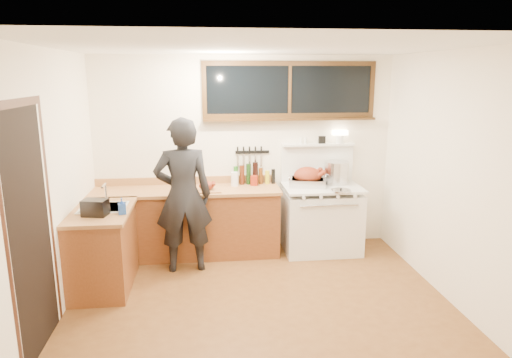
{
  "coord_description": "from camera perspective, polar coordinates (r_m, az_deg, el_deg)",
  "views": [
    {
      "loc": [
        -0.54,
        -4.34,
        2.36
      ],
      "look_at": [
        0.05,
        0.85,
        1.15
      ],
      "focal_mm": 32.0,
      "sensor_mm": 36.0,
      "label": 1
    }
  ],
  "objects": [
    {
      "name": "left_doorway",
      "position": [
        4.25,
        -26.26,
        -5.77
      ],
      "size": [
        0.02,
        1.04,
        2.17
      ],
      "color": "black",
      "rests_on": "ground"
    },
    {
      "name": "saucepan",
      "position": [
        6.25,
        8.01,
        0.03
      ],
      "size": [
        0.22,
        0.31,
        0.13
      ],
      "color": "silver",
      "rests_on": "vintage_stove"
    },
    {
      "name": "bottle_cluster",
      "position": [
        6.14,
        -0.46,
        0.52
      ],
      "size": [
        0.56,
        0.07,
        0.3
      ],
      "color": "black",
      "rests_on": "counter_back"
    },
    {
      "name": "toaster",
      "position": [
        5.08,
        -19.46,
        -3.39
      ],
      "size": [
        0.28,
        0.22,
        0.17
      ],
      "color": "black",
      "rests_on": "counter_left"
    },
    {
      "name": "sink_unit",
      "position": [
        5.38,
        -18.49,
        -3.97
      ],
      "size": [
        0.5,
        0.45,
        0.37
      ],
      "color": "white",
      "rests_on": "counter_left"
    },
    {
      "name": "stockpot",
      "position": [
        6.25,
        10.0,
        0.79
      ],
      "size": [
        0.41,
        0.41,
        0.31
      ],
      "color": "silver",
      "rests_on": "vintage_stove"
    },
    {
      "name": "back_window",
      "position": [
        6.17,
        4.24,
        10.26
      ],
      "size": [
        2.32,
        0.13,
        0.77
      ],
      "color": "black",
      "rests_on": "room_shell"
    },
    {
      "name": "cutting_board",
      "position": [
        5.81,
        -6.15,
        -1.04
      ],
      "size": [
        0.37,
        0.28,
        0.13
      ],
      "color": "#A87342",
      "rests_on": "counter_back"
    },
    {
      "name": "counter_left",
      "position": [
        5.44,
        -18.55,
        -8.19
      ],
      "size": [
        0.64,
        1.09,
        0.9
      ],
      "color": "brown",
      "rests_on": "ground"
    },
    {
      "name": "man",
      "position": [
        5.51,
        -9.08,
        -2.07
      ],
      "size": [
        0.72,
        0.51,
        1.88
      ],
      "color": "black",
      "rests_on": "ground"
    },
    {
      "name": "vintage_stove",
      "position": [
        6.24,
        8.15,
        -4.72
      ],
      "size": [
        1.02,
        0.74,
        1.61
      ],
      "color": "white",
      "rests_on": "ground"
    },
    {
      "name": "ground_plane",
      "position": [
        4.97,
        0.55,
        -15.43
      ],
      "size": [
        4.0,
        3.5,
        0.02
      ],
      "primitive_type": "cube",
      "color": "brown"
    },
    {
      "name": "knife_strip",
      "position": [
        6.19,
        -0.62,
        3.29
      ],
      "size": [
        0.46,
        0.03,
        0.28
      ],
      "color": "black",
      "rests_on": "room_shell"
    },
    {
      "name": "coffee_tin",
      "position": [
        6.08,
        -0.22,
        -0.2
      ],
      "size": [
        0.11,
        0.1,
        0.13
      ],
      "color": "maroon",
      "rests_on": "counter_back"
    },
    {
      "name": "soap_bottle",
      "position": [
        5.05,
        -16.42,
        -3.27
      ],
      "size": [
        0.09,
        0.1,
        0.17
      ],
      "color": "#234CAF",
      "rests_on": "counter_left"
    },
    {
      "name": "room_shell",
      "position": [
        4.43,
        0.6,
        3.83
      ],
      "size": [
        4.1,
        3.6,
        2.65
      ],
      "color": "white",
      "rests_on": "ground"
    },
    {
      "name": "pitcher",
      "position": [
        6.05,
        -2.68,
        -0.01
      ],
      "size": [
        0.12,
        0.12,
        0.19
      ],
      "color": "white",
      "rests_on": "counter_back"
    },
    {
      "name": "roast_turkey",
      "position": [
        6.09,
        6.5,
        0.1
      ],
      "size": [
        0.53,
        0.45,
        0.26
      ],
      "color": "silver",
      "rests_on": "vintage_stove"
    },
    {
      "name": "counter_back",
      "position": [
        6.1,
        -8.64,
        -5.32
      ],
      "size": [
        2.44,
        0.64,
        1.0
      ],
      "color": "brown",
      "rests_on": "ground"
    },
    {
      "name": "pot_lid",
      "position": [
        5.88,
        10.56,
        -1.42
      ],
      "size": [
        0.34,
        0.34,
        0.04
      ],
      "color": "silver",
      "rests_on": "vintage_stove"
    }
  ]
}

